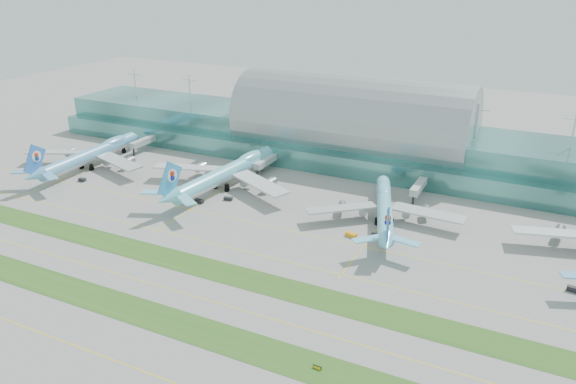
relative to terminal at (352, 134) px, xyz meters
The scene contains 19 objects.
ground 129.58m from the terminal, 90.00° to the right, with size 700.00×700.00×0.00m, color gray.
terminal is the anchor object (origin of this frame).
grass_strip_near 157.43m from the terminal, 90.00° to the right, with size 420.00×12.00×0.08m, color #2D591E.
grass_strip_far 127.58m from the terminal, 90.00° to the right, with size 420.00×12.00×0.08m, color #2D591E.
taxiline_a 177.36m from the terminal, 90.00° to the right, with size 420.00×0.35×0.01m, color yellow.
taxiline_b 143.50m from the terminal, 90.00° to the right, with size 420.00×0.35×0.01m, color yellow.
taxiline_c 111.70m from the terminal, 90.01° to the right, with size 420.00×0.35×0.01m, color yellow.
taxiline_d 89.92m from the terminal, 90.01° to the right, with size 420.00×0.35×0.01m, color yellow.
airliner_a 131.28m from the terminal, 149.51° to the right, with size 69.37×78.83×21.69m.
airliner_b 71.14m from the terminal, 122.22° to the right, with size 73.46×83.70×23.03m.
airliner_c 74.88m from the terminal, 59.65° to the right, with size 59.15×68.69×19.44m.
gse_a 147.98m from the terminal, 143.51° to the right, with size 3.63×2.11×1.74m, color yellow.
gse_b 133.35m from the terminal, 140.52° to the right, with size 3.22×1.95×1.46m, color black.
gse_c 91.27m from the terminal, 115.21° to the right, with size 3.99×1.99×1.60m, color black.
gse_d 80.20m from the terminal, 111.40° to the right, with size 3.74×1.78×1.39m, color black.
gse_e 89.68m from the terminal, 69.61° to the right, with size 4.14×2.19×1.44m, color orange.
gse_f 90.24m from the terminal, 63.69° to the right, with size 3.50×1.81×1.44m, color black.
gse_g 138.66m from the terminal, 39.95° to the right, with size 3.40×1.66×1.64m, color black.
taxiway_sign_east 164.89m from the terminal, 72.65° to the right, with size 2.35×0.39×0.99m.
Camera 1 is at (92.56, -133.35, 94.21)m, focal length 35.00 mm.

